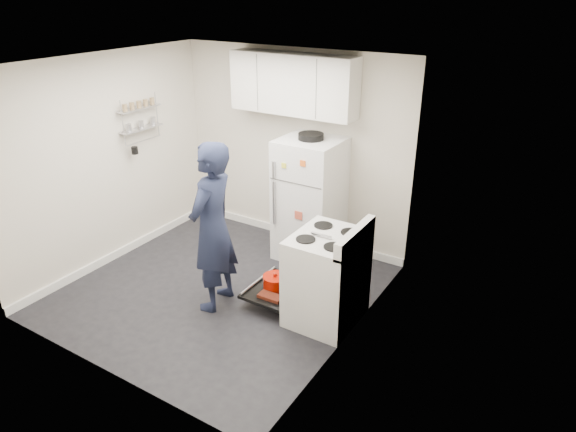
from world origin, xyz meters
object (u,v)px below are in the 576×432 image
Objects in this scene: refrigerator at (310,199)px; person at (213,228)px; electric_range at (326,279)px; open_oven_door at (276,286)px.

person is at bearing -101.79° from refrigerator.
person is (-1.12, -0.38, 0.44)m from electric_range.
open_oven_door is 0.44× the size of refrigerator.
electric_range is 1.40m from refrigerator.
open_oven_door is (-0.60, 0.00, -0.29)m from electric_range.
open_oven_door is at bearing 179.74° from electric_range.
refrigerator is at bearing 159.80° from person.
open_oven_door is at bearing 117.57° from person.
electric_range is 1.57× the size of open_oven_door.
electric_range is at bearing 100.22° from person.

